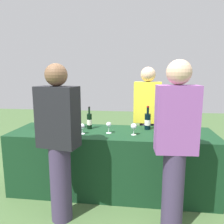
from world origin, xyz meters
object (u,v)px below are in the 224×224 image
at_px(wine_bottle_5, 165,121).
at_px(wine_bottle_0, 37,119).
at_px(wine_bottle_4, 148,121).
at_px(guest_1, 175,143).
at_px(wine_glass_0, 82,127).
at_px(server_pouring, 147,117).
at_px(menu_board, 66,136).
at_px(wine_bottle_3, 89,121).
at_px(wine_glass_1, 109,125).
at_px(wine_bottle_6, 181,122).
at_px(wine_bottle_1, 53,120).
at_px(guest_0, 59,139).
at_px(wine_glass_2, 134,127).
at_px(wine_bottle_2, 76,120).

bearing_deg(wine_bottle_5, wine_bottle_0, -176.59).
xyz_separation_m(wine_bottle_4, guest_1, (0.22, -0.87, -0.00)).
bearing_deg(wine_glass_0, server_pouring, 42.78).
bearing_deg(menu_board, server_pouring, -28.61).
xyz_separation_m(wine_bottle_3, wine_glass_1, (0.28, -0.18, -0.00)).
bearing_deg(wine_bottle_6, wine_bottle_4, 173.35).
bearing_deg(wine_bottle_5, wine_bottle_1, -176.38).
bearing_deg(wine_bottle_4, wine_bottle_6, -6.65).
distance_m(wine_bottle_0, wine_bottle_3, 0.70).
relative_size(wine_bottle_5, guest_0, 0.21).
xyz_separation_m(wine_bottle_3, wine_glass_0, (-0.03, -0.26, -0.02)).
bearing_deg(wine_bottle_3, guest_1, -39.56).
bearing_deg(server_pouring, wine_bottle_3, 35.59).
height_order(wine_glass_0, wine_glass_2, wine_glass_2).
bearing_deg(guest_1, wine_glass_1, 134.62).
bearing_deg(wine_glass_2, wine_glass_1, 172.23).
height_order(wine_bottle_3, guest_1, guest_1).
xyz_separation_m(wine_bottle_0, server_pouring, (1.47, 0.51, -0.04)).
relative_size(wine_bottle_6, wine_glass_0, 2.61).
distance_m(wine_bottle_5, guest_0, 1.37).
height_order(wine_bottle_1, guest_1, guest_1).
relative_size(wine_bottle_0, server_pouring, 0.21).
bearing_deg(wine_bottle_4, guest_0, -137.13).
bearing_deg(wine_bottle_2, menu_board, 117.10).
relative_size(wine_bottle_4, wine_glass_1, 2.19).
bearing_deg(menu_board, wine_bottle_0, -102.07).
distance_m(wine_bottle_1, wine_bottle_3, 0.49).
relative_size(wine_bottle_6, server_pouring, 0.21).
height_order(wine_glass_0, wine_glass_1, wine_glass_1).
bearing_deg(guest_0, wine_bottle_3, 90.93).
bearing_deg(wine_bottle_0, wine_glass_1, -8.25).
xyz_separation_m(wine_glass_0, wine_glass_1, (0.31, 0.08, 0.01)).
bearing_deg(menu_board, wine_bottle_2, -73.00).
bearing_deg(wine_glass_1, wine_bottle_3, 147.20).
xyz_separation_m(wine_bottle_3, guest_0, (-0.13, -0.76, -0.02)).
bearing_deg(wine_glass_1, guest_1, -41.99).
xyz_separation_m(server_pouring, guest_0, (-0.89, -1.23, 0.00)).
height_order(wine_bottle_3, wine_glass_0, wine_bottle_3).
bearing_deg(wine_bottle_1, wine_bottle_6, 1.72).
relative_size(wine_bottle_3, wine_bottle_4, 0.96).
distance_m(wine_bottle_2, guest_0, 0.74).
xyz_separation_m(wine_glass_0, guest_0, (-0.10, -0.50, -0.01)).
bearing_deg(menu_board, wine_bottle_6, -37.09).
height_order(wine_bottle_3, wine_bottle_5, wine_bottle_5).
bearing_deg(server_pouring, wine_glass_2, 79.56).
bearing_deg(wine_glass_0, guest_0, -101.42).
bearing_deg(guest_1, wine_glass_0, 147.99).
xyz_separation_m(wine_bottle_1, wine_bottle_6, (1.66, 0.05, 0.02)).
bearing_deg(wine_bottle_1, guest_0, -63.61).
xyz_separation_m(wine_bottle_1, menu_board, (-0.18, 0.99, -0.52)).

